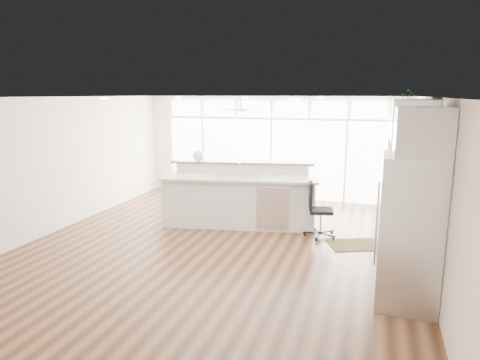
% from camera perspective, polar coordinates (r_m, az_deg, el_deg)
% --- Properties ---
extents(floor, '(7.00, 8.00, 0.02)m').
position_cam_1_polar(floor, '(8.04, -2.57, -8.70)').
color(floor, '#452715').
rests_on(floor, ground).
extents(ceiling, '(7.00, 8.00, 0.02)m').
position_cam_1_polar(ceiling, '(7.56, -2.75, 10.99)').
color(ceiling, silver).
rests_on(ceiling, wall_back).
extents(wall_back, '(7.00, 0.04, 2.70)m').
position_cam_1_polar(wall_back, '(11.48, 4.27, 4.35)').
color(wall_back, white).
rests_on(wall_back, floor).
extents(wall_front, '(7.00, 0.04, 2.70)m').
position_cam_1_polar(wall_front, '(4.29, -21.68, -8.55)').
color(wall_front, white).
rests_on(wall_front, floor).
extents(wall_left, '(0.04, 8.00, 2.70)m').
position_cam_1_polar(wall_left, '(9.47, -22.97, 1.97)').
color(wall_left, white).
rests_on(wall_left, floor).
extents(wall_right, '(0.04, 8.00, 2.70)m').
position_cam_1_polar(wall_right, '(7.28, 24.17, -0.73)').
color(wall_right, white).
rests_on(wall_right, floor).
extents(glass_wall, '(5.80, 0.06, 2.08)m').
position_cam_1_polar(glass_wall, '(11.46, 4.18, 2.83)').
color(glass_wall, white).
rests_on(glass_wall, wall_back).
extents(transom_row, '(5.90, 0.06, 0.40)m').
position_cam_1_polar(transom_row, '(11.34, 4.28, 9.49)').
color(transom_row, white).
rests_on(transom_row, wall_back).
extents(desk_window, '(0.04, 0.85, 0.85)m').
position_cam_1_polar(desk_window, '(7.53, 23.75, 1.24)').
color(desk_window, silver).
rests_on(desk_window, wall_right).
extents(ceiling_fan, '(1.16, 1.16, 0.32)m').
position_cam_1_polar(ceiling_fan, '(10.37, 0.08, 9.89)').
color(ceiling_fan, white).
rests_on(ceiling_fan, ceiling).
extents(recessed_lights, '(3.40, 3.00, 0.02)m').
position_cam_1_polar(recessed_lights, '(7.74, -2.23, 10.85)').
color(recessed_lights, white).
rests_on(recessed_lights, ceiling).
extents(oven_cabinet, '(0.64, 1.20, 2.50)m').
position_cam_1_polar(oven_cabinet, '(9.03, 20.83, 1.07)').
color(oven_cabinet, white).
rests_on(oven_cabinet, floor).
extents(desk_nook, '(0.72, 1.30, 0.76)m').
position_cam_1_polar(desk_nook, '(7.77, 20.63, -7.13)').
color(desk_nook, white).
rests_on(desk_nook, floor).
extents(upper_cabinets, '(0.64, 1.30, 0.64)m').
position_cam_1_polar(upper_cabinets, '(7.42, 22.01, 7.47)').
color(upper_cabinets, white).
rests_on(upper_cabinets, wall_right).
extents(refrigerator, '(0.76, 0.90, 2.00)m').
position_cam_1_polar(refrigerator, '(6.02, 21.58, -6.36)').
color(refrigerator, silver).
rests_on(refrigerator, floor).
extents(fridge_cabinet, '(0.64, 0.90, 0.60)m').
position_cam_1_polar(fridge_cabinet, '(5.78, 23.12, 6.00)').
color(fridge_cabinet, white).
rests_on(fridge_cabinet, wall_right).
extents(framed_photos, '(0.06, 0.22, 0.80)m').
position_cam_1_polar(framed_photos, '(8.16, 23.23, 0.93)').
color(framed_photos, black).
rests_on(framed_photos, wall_right).
extents(kitchen_island, '(3.44, 1.81, 1.30)m').
position_cam_1_polar(kitchen_island, '(9.03, -0.13, -2.07)').
color(kitchen_island, white).
rests_on(kitchen_island, floor).
extents(rug, '(1.12, 0.98, 0.01)m').
position_cam_1_polar(rug, '(8.30, 15.06, -8.32)').
color(rug, '#382612').
rests_on(rug, floor).
extents(office_chair, '(0.65, 0.62, 1.08)m').
position_cam_1_polar(office_chair, '(8.47, 10.76, -3.97)').
color(office_chair, black).
rests_on(office_chair, floor).
extents(fishbowl, '(0.29, 0.29, 0.24)m').
position_cam_1_polar(fishbowl, '(9.44, -5.56, 3.23)').
color(fishbowl, white).
rests_on(fishbowl, kitchen_island).
extents(monitor, '(0.09, 0.47, 0.39)m').
position_cam_1_polar(monitor, '(7.61, 20.33, -2.99)').
color(monitor, black).
rests_on(monitor, desk_nook).
extents(keyboard, '(0.14, 0.34, 0.02)m').
position_cam_1_polar(keyboard, '(7.65, 18.96, -4.26)').
color(keyboard, white).
rests_on(keyboard, desk_nook).
extents(potted_plant, '(0.31, 0.34, 0.26)m').
position_cam_1_polar(potted_plant, '(8.90, 21.46, 9.84)').
color(potted_plant, '#265424').
rests_on(potted_plant, oven_cabinet).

